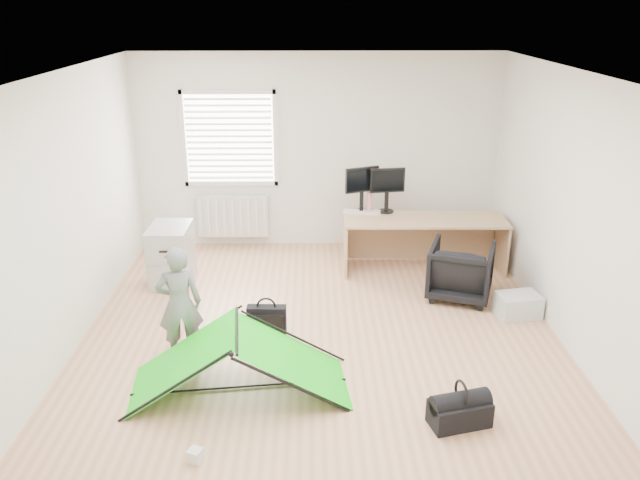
{
  "coord_description": "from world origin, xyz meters",
  "views": [
    {
      "loc": [
        -0.1,
        -5.74,
        3.32
      ],
      "look_at": [
        0.0,
        0.4,
        0.95
      ],
      "focal_mm": 35.0,
      "sensor_mm": 36.0,
      "label": 1
    }
  ],
  "objects_px": {
    "laptop_bag": "(267,320)",
    "duffel_bag": "(459,413)",
    "thermos": "(369,202)",
    "office_chair": "(461,271)",
    "desk": "(424,244)",
    "monitor_left": "(362,196)",
    "filing_cabinet": "(171,255)",
    "monitor_right": "(387,196)",
    "storage_crate": "(518,305)",
    "person": "(180,304)",
    "kite": "(238,360)"
  },
  "relations": [
    {
      "from": "office_chair",
      "to": "duffel_bag",
      "type": "height_order",
      "value": "office_chair"
    },
    {
      "from": "filing_cabinet",
      "to": "monitor_right",
      "type": "bearing_deg",
      "value": 14.16
    },
    {
      "from": "desk",
      "to": "monitor_right",
      "type": "height_order",
      "value": "monitor_right"
    },
    {
      "from": "storage_crate",
      "to": "duffel_bag",
      "type": "bearing_deg",
      "value": -119.67
    },
    {
      "from": "office_chair",
      "to": "laptop_bag",
      "type": "distance_m",
      "value": 2.4
    },
    {
      "from": "thermos",
      "to": "office_chair",
      "type": "xyz_separation_m",
      "value": [
        1.0,
        -1.11,
        -0.51
      ]
    },
    {
      "from": "office_chair",
      "to": "person",
      "type": "height_order",
      "value": "person"
    },
    {
      "from": "monitor_left",
      "to": "laptop_bag",
      "type": "relative_size",
      "value": 1.14
    },
    {
      "from": "thermos",
      "to": "duffel_bag",
      "type": "relative_size",
      "value": 0.54
    },
    {
      "from": "laptop_bag",
      "to": "duffel_bag",
      "type": "bearing_deg",
      "value": -40.43
    },
    {
      "from": "thermos",
      "to": "duffel_bag",
      "type": "height_order",
      "value": "thermos"
    },
    {
      "from": "desk",
      "to": "monitor_left",
      "type": "bearing_deg",
      "value": 161.93
    },
    {
      "from": "desk",
      "to": "monitor_right",
      "type": "bearing_deg",
      "value": 150.42
    },
    {
      "from": "monitor_right",
      "to": "person",
      "type": "relative_size",
      "value": 0.39
    },
    {
      "from": "monitor_right",
      "to": "laptop_bag",
      "type": "height_order",
      "value": "monitor_right"
    },
    {
      "from": "duffel_bag",
      "to": "laptop_bag",
      "type": "bearing_deg",
      "value": 122.79
    },
    {
      "from": "office_chair",
      "to": "monitor_right",
      "type": "bearing_deg",
      "value": -34.93
    },
    {
      "from": "monitor_right",
      "to": "duffel_bag",
      "type": "relative_size",
      "value": 0.92
    },
    {
      "from": "kite",
      "to": "duffel_bag",
      "type": "bearing_deg",
      "value": -22.3
    },
    {
      "from": "desk",
      "to": "filing_cabinet",
      "type": "bearing_deg",
      "value": -172.46
    },
    {
      "from": "filing_cabinet",
      "to": "laptop_bag",
      "type": "bearing_deg",
      "value": -44.86
    },
    {
      "from": "monitor_left",
      "to": "storage_crate",
      "type": "xyz_separation_m",
      "value": [
        1.65,
        -1.59,
        -0.8
      ]
    },
    {
      "from": "filing_cabinet",
      "to": "thermos",
      "type": "relative_size",
      "value": 2.79
    },
    {
      "from": "filing_cabinet",
      "to": "monitor_right",
      "type": "distance_m",
      "value": 2.85
    },
    {
      "from": "filing_cabinet",
      "to": "duffel_bag",
      "type": "height_order",
      "value": "filing_cabinet"
    },
    {
      "from": "desk",
      "to": "office_chair",
      "type": "height_order",
      "value": "desk"
    },
    {
      "from": "desk",
      "to": "kite",
      "type": "distance_m",
      "value": 3.42
    },
    {
      "from": "monitor_left",
      "to": "storage_crate",
      "type": "height_order",
      "value": "monitor_left"
    },
    {
      "from": "monitor_right",
      "to": "office_chair",
      "type": "xyz_separation_m",
      "value": [
        0.77,
        -1.1,
        -0.59
      ]
    },
    {
      "from": "laptop_bag",
      "to": "kite",
      "type": "bearing_deg",
      "value": -97.89
    },
    {
      "from": "storage_crate",
      "to": "duffel_bag",
      "type": "height_order",
      "value": "storage_crate"
    },
    {
      "from": "kite",
      "to": "monitor_left",
      "type": "bearing_deg",
      "value": 59.63
    },
    {
      "from": "desk",
      "to": "person",
      "type": "xyz_separation_m",
      "value": [
        -2.73,
        -2.14,
        0.24
      ]
    },
    {
      "from": "kite",
      "to": "laptop_bag",
      "type": "distance_m",
      "value": 1.05
    },
    {
      "from": "filing_cabinet",
      "to": "kite",
      "type": "distance_m",
      "value": 2.55
    },
    {
      "from": "desk",
      "to": "monitor_left",
      "type": "xyz_separation_m",
      "value": [
        -0.8,
        0.28,
        0.58
      ]
    },
    {
      "from": "monitor_right",
      "to": "kite",
      "type": "height_order",
      "value": "monitor_right"
    },
    {
      "from": "filing_cabinet",
      "to": "office_chair",
      "type": "relative_size",
      "value": 1.02
    },
    {
      "from": "office_chair",
      "to": "laptop_bag",
      "type": "xyz_separation_m",
      "value": [
        -2.24,
        -0.83,
        -0.18
      ]
    },
    {
      "from": "monitor_right",
      "to": "laptop_bag",
      "type": "relative_size",
      "value": 1.11
    },
    {
      "from": "monitor_left",
      "to": "laptop_bag",
      "type": "height_order",
      "value": "monitor_left"
    },
    {
      "from": "storage_crate",
      "to": "duffel_bag",
      "type": "xyz_separation_m",
      "value": [
        -1.09,
        -1.91,
        -0.02
      ]
    },
    {
      "from": "storage_crate",
      "to": "duffel_bag",
      "type": "relative_size",
      "value": 0.92
    },
    {
      "from": "filing_cabinet",
      "to": "office_chair",
      "type": "xyz_separation_m",
      "value": [
        3.5,
        -0.46,
        -0.04
      ]
    },
    {
      "from": "desk",
      "to": "filing_cabinet",
      "type": "height_order",
      "value": "filing_cabinet"
    },
    {
      "from": "thermos",
      "to": "person",
      "type": "relative_size",
      "value": 0.23
    },
    {
      "from": "laptop_bag",
      "to": "duffel_bag",
      "type": "relative_size",
      "value": 0.83
    },
    {
      "from": "filing_cabinet",
      "to": "kite",
      "type": "relative_size",
      "value": 0.38
    },
    {
      "from": "filing_cabinet",
      "to": "laptop_bag",
      "type": "xyz_separation_m",
      "value": [
        1.25,
        -1.29,
        -0.22
      ]
    },
    {
      "from": "thermos",
      "to": "kite",
      "type": "xyz_separation_m",
      "value": [
        -1.43,
        -2.97,
        -0.53
      ]
    }
  ]
}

